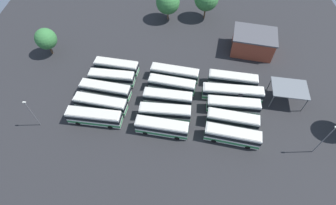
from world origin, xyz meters
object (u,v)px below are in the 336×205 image
at_px(bus_row1_slot4, 162,127).
at_px(lamp_post_far_corner, 325,139).
at_px(bus_row0_slot1, 233,93).
at_px(maintenance_shelter, 290,89).
at_px(bus_row1_slot2, 168,98).
at_px(bus_row1_slot3, 165,112).
at_px(bus_row0_slot0, 232,80).
at_px(bus_row2_slot1, 112,78).
at_px(tree_north_edge, 46,39).
at_px(depot_building, 253,42).
at_px(bus_row1_slot0, 175,74).
at_px(bus_row0_slot3, 232,120).
at_px(bus_row1_slot1, 172,85).
at_px(bus_row2_slot4, 94,117).
at_px(bus_row2_slot3, 101,104).
at_px(bus_row2_slot2, 106,90).
at_px(lamp_post_mid_lot, 32,113).
at_px(bus_row2_slot0, 117,67).
at_px(bus_row0_slot4, 232,136).
at_px(tree_east_edge, 168,2).
at_px(bus_row0_slot2, 233,106).

bearing_deg(bus_row1_slot4, lamp_post_far_corner, 172.54).
distance_m(bus_row0_slot1, maintenance_shelter, 11.84).
bearing_deg(bus_row1_slot2, bus_row1_slot3, 82.76).
xyz_separation_m(bus_row0_slot0, bus_row2_slot1, (27.81, -0.11, -0.00)).
distance_m(bus_row1_slot2, tree_north_edge, 34.63).
distance_m(depot_building, tree_north_edge, 52.25).
bearing_deg(bus_row1_slot0, bus_row0_slot3, 132.48).
xyz_separation_m(bus_row1_slot2, depot_building, (-21.54, -18.09, 0.93)).
xyz_separation_m(bus_row1_slot1, bus_row2_slot4, (15.77, 9.10, 0.00)).
height_order(bus_row1_slot1, lamp_post_far_corner, lamp_post_far_corner).
bearing_deg(depot_building, maintenance_shelter, 104.63).
distance_m(bus_row0_slot3, bus_row1_slot3, 13.81).
height_order(bus_row1_slot0, bus_row2_slot3, same).
height_order(bus_row0_slot0, bus_row2_slot4, same).
xyz_separation_m(bus_row2_slot2, lamp_post_mid_lot, (12.48, 8.30, 2.50)).
relative_size(bus_row1_slot0, tree_north_edge, 1.56).
relative_size(bus_row0_slot0, bus_row1_slot3, 1.05).
bearing_deg(bus_row2_slot4, bus_row0_slot3, 179.67).
bearing_deg(bus_row1_slot4, bus_row0_slot1, -148.89).
height_order(maintenance_shelter, lamp_post_far_corner, lamp_post_far_corner).
bearing_deg(lamp_post_mid_lot, bus_row2_slot1, -137.89).
relative_size(bus_row2_slot0, tree_north_edge, 1.46).
height_order(bus_row0_slot0, bus_row2_slot0, same).
bearing_deg(bus_row2_slot2, bus_row1_slot4, 143.54).
relative_size(bus_row1_slot2, bus_row1_slot3, 1.00).
height_order(bus_row0_slot3, maintenance_shelter, maintenance_shelter).
bearing_deg(bus_row2_slot1, lamp_post_far_corner, 157.51).
relative_size(bus_row2_slot2, lamp_post_mid_lot, 1.48).
height_order(bus_row0_slot4, bus_row1_slot2, same).
distance_m(bus_row0_slot3, tree_east_edge, 40.06).
distance_m(bus_row0_slot4, depot_building, 28.61).
relative_size(bus_row0_slot0, lamp_post_far_corner, 1.26).
distance_m(bus_row2_slot2, lamp_post_far_corner, 44.24).
bearing_deg(bus_row2_slot0, lamp_post_far_corner, 153.01).
bearing_deg(bus_row2_slot4, tree_north_edge, -53.49).
relative_size(bus_row1_slot2, bus_row2_slot3, 0.93).
bearing_deg(bus_row0_slot3, bus_row0_slot0, -97.87).
xyz_separation_m(bus_row1_slot2, bus_row1_slot3, (0.49, 3.84, 0.00)).
xyz_separation_m(bus_row0_slot2, bus_row1_slot3, (14.35, 2.07, -0.00)).
bearing_deg(bus_row0_slot2, bus_row1_slot0, -36.45).
bearing_deg(bus_row2_slot0, bus_row2_slot2, 79.18).
bearing_deg(bus_row1_slot0, depot_building, -151.99).
bearing_deg(bus_row2_slot3, bus_row0_slot4, 164.97).
distance_m(bus_row0_slot3, tree_north_edge, 48.86).
bearing_deg(bus_row2_slot2, bus_row1_slot3, 156.38).
distance_m(bus_row0_slot0, bus_row1_slot0, 13.42).
relative_size(bus_row2_slot1, depot_building, 0.86).
height_order(bus_row0_slot2, lamp_post_mid_lot, lamp_post_mid_lot).
height_order(bus_row2_slot0, bus_row2_slot3, same).
bearing_deg(depot_building, bus_row2_slot4, 32.66).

